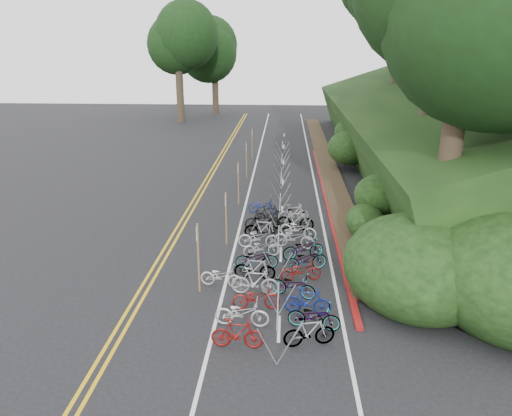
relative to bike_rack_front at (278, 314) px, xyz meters
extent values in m
plane|color=black|center=(-3.07, 2.54, -0.87)|extent=(120.00, 120.00, 0.00)
cube|color=gold|center=(-5.22, 12.54, -0.87)|extent=(0.12, 80.00, 0.01)
cube|color=gold|center=(-4.92, 12.54, -0.87)|extent=(0.12, 80.00, 0.01)
cube|color=silver|center=(-2.07, 12.54, -0.87)|extent=(0.12, 80.00, 0.01)
cube|color=silver|center=(2.13, 12.54, -0.87)|extent=(0.12, 80.00, 0.01)
cube|color=silver|center=(0.03, 0.54, -0.87)|extent=(0.10, 1.60, 0.01)
cube|color=silver|center=(0.03, 6.54, -0.87)|extent=(0.10, 1.60, 0.01)
cube|color=silver|center=(0.03, 12.54, -0.87)|extent=(0.10, 1.60, 0.01)
cube|color=silver|center=(0.03, 18.54, -0.87)|extent=(0.10, 1.60, 0.01)
cube|color=silver|center=(0.03, 24.54, -0.87)|extent=(0.10, 1.60, 0.01)
cube|color=silver|center=(0.03, 30.54, -0.87)|extent=(0.10, 1.60, 0.01)
cube|color=silver|center=(0.03, 36.54, -0.87)|extent=(0.10, 1.60, 0.01)
cube|color=maroon|center=(2.63, 14.54, -0.82)|extent=(0.25, 28.00, 0.10)
cube|color=black|center=(10.43, 24.54, 1.93)|extent=(12.32, 44.00, 9.11)
cube|color=#382819|center=(3.33, 24.54, -0.79)|extent=(1.40, 44.00, 0.16)
ellipsoid|color=#284C19|center=(4.13, 5.54, 0.17)|extent=(2.00, 2.80, 1.60)
ellipsoid|color=#284C19|center=(4.93, 10.54, 0.68)|extent=(2.60, 3.64, 2.08)
ellipsoid|color=#284C19|center=(6.13, 16.54, 1.12)|extent=(2.20, 3.08, 1.76)
ellipsoid|color=#284C19|center=(4.73, 22.54, 0.69)|extent=(3.00, 4.20, 2.40)
ellipsoid|color=#284C19|center=(5.43, 28.54, 0.86)|extent=(2.40, 3.36, 1.92)
ellipsoid|color=#284C19|center=(6.73, 32.54, 1.54)|extent=(2.80, 3.92, 2.24)
ellipsoid|color=#284C19|center=(3.93, 8.54, 0.03)|extent=(1.80, 2.52, 1.44)
ellipsoid|color=#284C19|center=(6.93, 20.54, 1.73)|extent=(3.20, 4.48, 2.56)
ellipsoid|color=black|center=(4.93, 3.04, 0.34)|extent=(5.28, 6.16, 3.52)
cylinder|color=#2D2319|center=(6.43, 5.54, 3.54)|extent=(0.84, 0.84, 6.41)
cylinder|color=#2D2319|center=(8.93, 8.54, 5.88)|extent=(0.92, 0.92, 7.89)
cylinder|color=#2D2319|center=(7.93, 14.54, 5.33)|extent=(0.89, 0.89, 7.40)
cylinder|color=#2D2319|center=(10.43, 22.54, 6.52)|extent=(0.95, 0.95, 8.39)
cylinder|color=#2D2319|center=(9.43, 30.54, 5.38)|extent=(0.87, 0.87, 6.91)
cylinder|color=#2D2319|center=(11.93, 38.54, 6.58)|extent=(0.92, 0.92, 7.89)
cylinder|color=#2D2319|center=(-12.07, 44.54, 2.34)|extent=(0.84, 0.84, 6.41)
ellipsoid|color=black|center=(-12.07, 44.54, 8.18)|extent=(8.77, 8.77, 8.33)
cylinder|color=#2D2319|center=(-9.07, 52.54, 2.09)|extent=(0.82, 0.82, 5.92)
ellipsoid|color=black|center=(-9.07, 52.54, 7.35)|extent=(7.68, 7.68, 7.29)
cylinder|color=#989CA5|center=(0.00, 0.00, 0.31)|extent=(0.05, 2.97, 0.05)
cylinder|color=#989CA5|center=(-0.28, -1.39, -0.28)|extent=(0.59, 0.04, 1.16)
cylinder|color=#989CA5|center=(0.28, -1.39, -0.28)|extent=(0.59, 0.04, 1.16)
cylinder|color=#989CA5|center=(-0.28, 1.39, -0.28)|extent=(0.59, 0.04, 1.16)
cylinder|color=#989CA5|center=(0.28, 1.39, -0.28)|extent=(0.59, 0.04, 1.16)
cylinder|color=#989CA5|center=(-0.07, 5.54, 0.28)|extent=(0.05, 3.00, 0.05)
cylinder|color=#989CA5|center=(-0.35, 4.14, -0.29)|extent=(0.58, 0.04, 1.13)
cylinder|color=#989CA5|center=(0.21, 4.14, -0.29)|extent=(0.58, 0.04, 1.13)
cylinder|color=#989CA5|center=(-0.35, 6.94, -0.29)|extent=(0.58, 0.04, 1.13)
cylinder|color=#989CA5|center=(0.21, 6.94, -0.29)|extent=(0.58, 0.04, 1.13)
cylinder|color=#989CA5|center=(-0.07, 10.54, 0.28)|extent=(0.05, 3.00, 0.05)
cylinder|color=#989CA5|center=(-0.35, 9.14, -0.29)|extent=(0.58, 0.04, 1.13)
cylinder|color=#989CA5|center=(0.21, 9.14, -0.29)|extent=(0.58, 0.04, 1.13)
cylinder|color=#989CA5|center=(-0.35, 11.94, -0.29)|extent=(0.58, 0.04, 1.13)
cylinder|color=#989CA5|center=(0.21, 11.94, -0.29)|extent=(0.58, 0.04, 1.13)
cylinder|color=#989CA5|center=(-0.07, 15.54, 0.28)|extent=(0.05, 3.00, 0.05)
cylinder|color=#989CA5|center=(-0.35, 14.14, -0.29)|extent=(0.58, 0.04, 1.13)
cylinder|color=#989CA5|center=(0.21, 14.14, -0.29)|extent=(0.58, 0.04, 1.13)
cylinder|color=#989CA5|center=(-0.35, 16.94, -0.29)|extent=(0.58, 0.04, 1.13)
cylinder|color=#989CA5|center=(0.21, 16.94, -0.29)|extent=(0.58, 0.04, 1.13)
cylinder|color=#989CA5|center=(-0.07, 20.54, 0.28)|extent=(0.05, 3.00, 0.05)
cylinder|color=#989CA5|center=(-0.35, 19.14, -0.29)|extent=(0.58, 0.04, 1.13)
cylinder|color=#989CA5|center=(0.21, 19.14, -0.29)|extent=(0.58, 0.04, 1.13)
cylinder|color=#989CA5|center=(-0.35, 21.94, -0.29)|extent=(0.58, 0.04, 1.13)
cylinder|color=#989CA5|center=(0.21, 21.94, -0.29)|extent=(0.58, 0.04, 1.13)
cylinder|color=#989CA5|center=(-0.07, 25.54, 0.28)|extent=(0.05, 3.00, 0.05)
cylinder|color=#989CA5|center=(-0.35, 24.14, -0.29)|extent=(0.58, 0.04, 1.13)
cylinder|color=#989CA5|center=(0.21, 24.14, -0.29)|extent=(0.58, 0.04, 1.13)
cylinder|color=#989CA5|center=(-0.35, 26.94, -0.29)|extent=(0.58, 0.04, 1.13)
cylinder|color=#989CA5|center=(0.21, 26.94, -0.29)|extent=(0.58, 0.04, 1.13)
cylinder|color=brown|center=(-2.95, 2.94, 0.47)|extent=(0.08, 0.08, 2.68)
cube|color=silver|center=(-2.95, 2.94, 1.46)|extent=(0.02, 0.40, 0.50)
cylinder|color=brown|center=(-2.47, 7.54, 0.38)|extent=(0.08, 0.08, 2.50)
cube|color=silver|center=(-2.47, 7.54, 1.28)|extent=(0.02, 0.40, 0.50)
cylinder|color=brown|center=(-2.47, 13.54, 0.38)|extent=(0.08, 0.08, 2.50)
cube|color=silver|center=(-2.47, 13.54, 1.28)|extent=(0.02, 0.40, 0.50)
cylinder|color=brown|center=(-2.47, 19.54, 0.38)|extent=(0.08, 0.08, 2.50)
cube|color=silver|center=(-2.47, 19.54, 1.28)|extent=(0.02, 0.40, 0.50)
cylinder|color=brown|center=(-2.47, 25.54, 0.38)|extent=(0.08, 0.08, 2.50)
cube|color=silver|center=(-2.47, 25.54, 1.28)|extent=(0.02, 0.40, 0.50)
imported|color=beige|center=(-2.20, 3.39, -0.44)|extent=(0.85, 1.71, 0.86)
imported|color=maroon|center=(-1.20, -0.58, -0.38)|extent=(0.52, 1.63, 0.97)
imported|color=slate|center=(0.96, -0.35, -0.38)|extent=(0.82, 1.68, 0.97)
imported|color=beige|center=(-1.17, 0.67, -0.40)|extent=(0.73, 1.81, 0.93)
imported|color=slate|center=(1.16, 0.63, -0.42)|extent=(0.93, 1.81, 0.90)
imported|color=maroon|center=(-0.77, 1.78, -0.43)|extent=(0.73, 1.71, 0.87)
imported|color=navy|center=(0.98, 1.54, -0.38)|extent=(0.71, 1.68, 0.98)
imported|color=#9E9EA3|center=(-0.87, 2.80, -0.34)|extent=(0.66, 1.82, 1.07)
imported|color=slate|center=(0.52, 2.75, -0.42)|extent=(1.16, 1.81, 0.90)
imported|color=slate|center=(-0.96, 4.04, -0.38)|extent=(0.59, 1.66, 0.98)
imported|color=maroon|center=(0.83, 4.06, -0.45)|extent=(0.88, 1.69, 0.84)
imported|color=slate|center=(-0.94, 5.06, -0.41)|extent=(0.75, 1.78, 0.91)
imported|color=slate|center=(1.03, 4.99, -0.38)|extent=(1.26, 1.96, 0.97)
imported|color=#9E9EA3|center=(-0.80, 6.28, -0.44)|extent=(0.91, 1.71, 0.85)
imported|color=slate|center=(0.98, 6.15, -0.39)|extent=(1.24, 1.95, 0.97)
imported|color=#9E9EA3|center=(-0.98, 7.28, -0.38)|extent=(0.67, 1.86, 0.97)
imported|color=#9E9EA3|center=(0.61, 7.34, -0.38)|extent=(1.02, 1.94, 0.97)
imported|color=slate|center=(-0.86, 8.32, -0.35)|extent=(0.66, 1.77, 1.04)
imported|color=beige|center=(0.82, 8.53, -0.39)|extent=(1.24, 1.93, 0.96)
imported|color=black|center=(-0.90, 9.44, -0.33)|extent=(0.71, 1.83, 1.07)
imported|color=slate|center=(0.70, 9.51, -0.32)|extent=(0.76, 1.88, 1.10)
imported|color=black|center=(-0.64, 10.55, -0.39)|extent=(0.99, 1.64, 0.95)
imported|color=#9E9EA3|center=(0.63, 10.72, -0.38)|extent=(0.87, 1.70, 0.99)
imported|color=navy|center=(-1.00, 12.09, -0.45)|extent=(0.80, 1.67, 0.85)
camera|label=1|loc=(0.12, -13.57, 7.91)|focal=35.00mm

